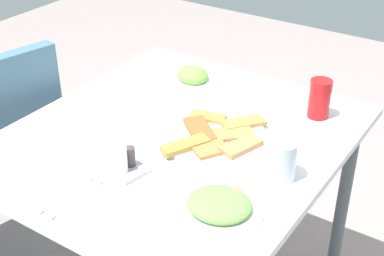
# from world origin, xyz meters

# --- Properties ---
(dining_table) EXTENTS (1.01, 0.90, 0.75)m
(dining_table) POSITION_xyz_m (0.00, 0.00, 0.66)
(dining_table) COLOR white
(dining_table) RESTS_ON ground_plane
(dining_chair) EXTENTS (0.50, 0.50, 0.90)m
(dining_chair) POSITION_xyz_m (-0.13, 0.68, 0.51)
(dining_chair) COLOR #456980
(dining_chair) RESTS_ON ground_plane
(pide_platter) EXTENTS (0.34, 0.31, 0.03)m
(pide_platter) POSITION_xyz_m (0.04, -0.11, 0.76)
(pide_platter) COLOR white
(pide_platter) RESTS_ON dining_table
(salad_plate_greens) EXTENTS (0.21, 0.21, 0.04)m
(salad_plate_greens) POSITION_xyz_m (-0.23, -0.28, 0.76)
(salad_plate_greens) COLOR white
(salad_plate_greens) RESTS_ON dining_table
(salad_plate_rice) EXTENTS (0.21, 0.21, 0.06)m
(salad_plate_rice) POSITION_xyz_m (0.32, 0.16, 0.76)
(salad_plate_rice) COLOR white
(salad_plate_rice) RESTS_ON dining_table
(soda_can) EXTENTS (0.09, 0.09, 0.12)m
(soda_can) POSITION_xyz_m (0.33, -0.30, 0.81)
(soda_can) COLOR red
(soda_can) RESTS_ON dining_table
(drinking_glass) EXTENTS (0.08, 0.08, 0.11)m
(drinking_glass) POSITION_xyz_m (-0.02, -0.34, 0.80)
(drinking_glass) COLOR silver
(drinking_glass) RESTS_ON dining_table
(paper_napkin) EXTENTS (0.15, 0.15, 0.00)m
(paper_napkin) POSITION_xyz_m (-0.39, 0.05, 0.75)
(paper_napkin) COLOR white
(paper_napkin) RESTS_ON dining_table
(fork) EXTENTS (0.18, 0.02, 0.00)m
(fork) POSITION_xyz_m (-0.39, 0.03, 0.75)
(fork) COLOR silver
(fork) RESTS_ON paper_napkin
(spoon) EXTENTS (0.18, 0.03, 0.00)m
(spoon) POSITION_xyz_m (-0.39, 0.06, 0.75)
(spoon) COLOR silver
(spoon) RESTS_ON paper_napkin
(condiment_caddy) EXTENTS (0.10, 0.10, 0.08)m
(condiment_caddy) POSITION_xyz_m (-0.23, -0.00, 0.77)
(condiment_caddy) COLOR #B2B2B7
(condiment_caddy) RESTS_ON dining_table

